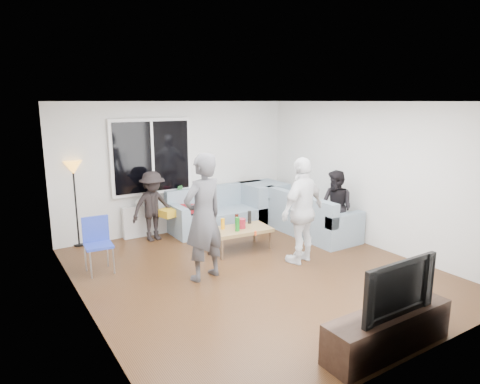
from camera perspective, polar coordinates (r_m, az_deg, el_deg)
floor at (r=6.72m, az=2.06°, el=-10.83°), size 5.00×5.50×0.04m
ceiling at (r=6.18m, az=2.25°, el=12.31°), size 5.00×5.50×0.04m
wall_back at (r=8.71m, az=-8.25°, el=3.44°), size 5.00×0.04×2.60m
wall_front at (r=4.41m, az=23.13°, el=-6.08°), size 5.00×0.04×2.60m
wall_left at (r=5.35m, az=-20.73°, el=-2.76°), size 0.04×5.50×2.60m
wall_right at (r=8.00m, az=17.21°, el=2.25°), size 0.04×5.50×2.60m
window_frame at (r=8.37m, az=-11.83°, el=4.69°), size 1.62×0.06×1.47m
window_glass at (r=8.34m, az=-11.73°, el=4.66°), size 1.50×0.02×1.35m
window_mullion at (r=8.33m, az=-11.71°, el=4.66°), size 0.05×0.03×1.35m
radiator at (r=8.58m, az=-11.37°, el=-3.57°), size 1.30×0.12×0.62m
potted_plant at (r=8.63m, az=-8.29°, el=-0.11°), size 0.22×0.19×0.33m
vase at (r=8.36m, az=-13.42°, el=-1.30°), size 0.19×0.19×0.17m
sofa_back_section at (r=8.79m, az=-2.16°, el=-2.18°), size 2.30×0.85×0.85m
sofa_right_section at (r=8.50m, az=9.61°, el=-2.85°), size 2.00×0.85×0.85m
sofa_corner at (r=9.32m, az=3.17°, el=-1.36°), size 0.85×0.85×0.85m
cushion_yellow at (r=8.22m, az=-9.45°, el=-2.74°), size 0.45×0.41×0.14m
cushion_red at (r=8.46m, az=-7.10°, el=-2.25°), size 0.46×0.44×0.13m
coffee_table at (r=7.56m, az=-0.10°, el=-6.38°), size 1.15×0.70×0.40m
pitcher at (r=7.49m, az=0.12°, el=-4.25°), size 0.17×0.17×0.17m
side_chair at (r=6.87m, az=-18.55°, el=-6.93°), size 0.43×0.43×0.86m
floor_lamp at (r=8.18m, az=-21.27°, el=-1.55°), size 0.32×0.32×1.56m
player_left at (r=6.19m, az=-4.96°, el=-3.42°), size 0.78×0.60×1.89m
player_right at (r=6.91m, az=8.44°, el=-2.49°), size 1.09×0.67×1.74m
spectator_right at (r=7.97m, az=12.83°, el=-2.05°), size 0.54×0.68×1.37m
spectator_back at (r=8.12m, az=-11.68°, el=-1.90°), size 0.92×0.60×1.33m
tv_console at (r=4.97m, az=19.35°, el=-17.26°), size 1.60×0.40×0.44m
television at (r=4.74m, az=19.80°, el=-11.76°), size 1.04×0.14×0.60m
bottle_b at (r=7.31m, az=-0.36°, el=-4.38°), size 0.08×0.08×0.24m
bottle_a at (r=7.43m, az=-2.34°, el=-4.31°), size 0.07×0.07×0.19m
bottle_e at (r=7.76m, az=1.29°, el=-3.42°), size 0.07×0.07×0.24m
bottle_c at (r=7.65m, az=-0.44°, el=-3.76°), size 0.07×0.07×0.21m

